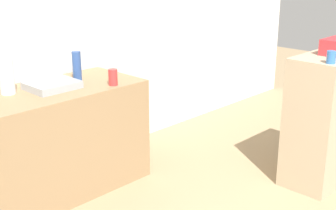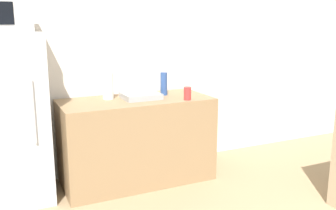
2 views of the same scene
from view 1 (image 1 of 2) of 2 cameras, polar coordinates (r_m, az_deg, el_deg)
wall_back at (r=4.23m, az=-16.56°, el=8.34°), size 8.00×0.06×2.60m
counter at (r=4.03m, az=-14.07°, el=-4.44°), size 1.59×0.72×0.91m
sink_basin at (r=3.91m, az=-13.93°, el=2.36°), size 0.38×0.33×0.06m
bottle_tall at (r=4.12m, az=-11.06°, el=4.71°), size 0.08×0.08×0.25m
bottle_short at (r=3.92m, az=-6.72°, el=3.39°), size 0.08×0.08×0.14m
shelf_cabinet at (r=4.30m, az=18.49°, el=-1.76°), size 0.71×0.43×1.14m
jar at (r=3.84m, az=19.28°, el=5.52°), size 0.07×0.07×0.10m
paper_towel_roll at (r=3.84m, az=-19.06°, el=3.30°), size 0.11×0.11×0.28m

